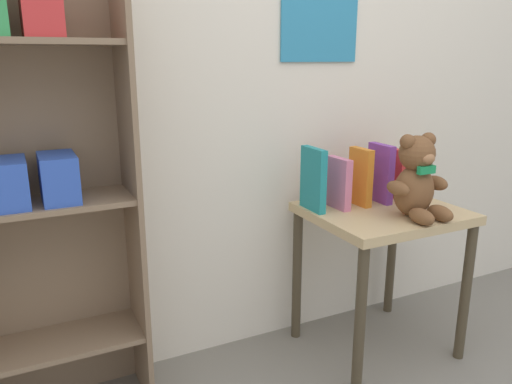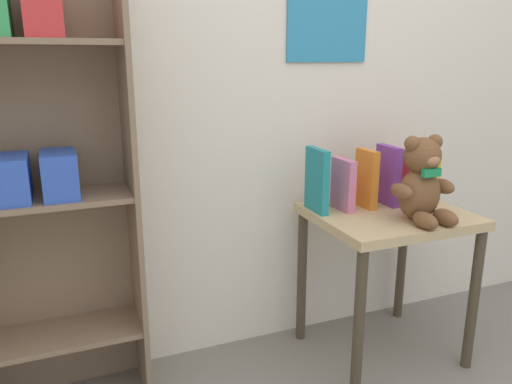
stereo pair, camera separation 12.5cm
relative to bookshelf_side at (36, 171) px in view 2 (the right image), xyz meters
The scene contains 10 objects.
wall_back 1.03m from the bookshelf_side, ahead, with size 4.80×0.07×2.50m.
bookshelf_side is the anchor object (origin of this frame).
display_table 1.30m from the bookshelf_side, ahead, with size 0.58×0.49×0.61m.
teddy_bear 1.32m from the bookshelf_side, 13.51° to the right, with size 0.24×0.22×0.31m.
book_standing_teal 0.99m from the bookshelf_side, ahead, with size 0.03×0.15×0.25m, color teal.
book_standing_pink 1.10m from the bookshelf_side, ahead, with size 0.03×0.13×0.20m, color #D17093.
book_standing_orange 1.20m from the bookshelf_side, ahead, with size 0.03×0.12×0.23m, color orange.
book_standing_purple 1.30m from the bookshelf_side, ahead, with size 0.03×0.14×0.24m, color purple.
book_standing_red 1.40m from the bookshelf_side, ahead, with size 0.03×0.10×0.21m, color red.
book_standing_yellow 1.51m from the bookshelf_side, ahead, with size 0.02×0.14×0.20m, color gold.
Camera 2 is at (-0.86, -0.29, 1.19)m, focal length 35.00 mm.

